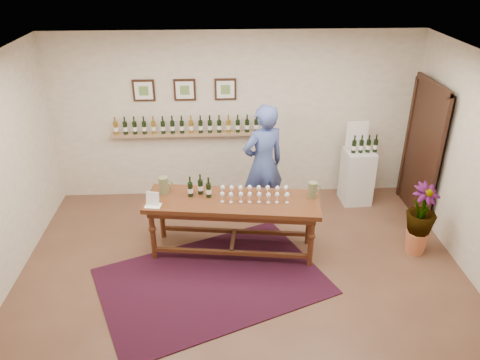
{
  "coord_description": "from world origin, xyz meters",
  "views": [
    {
      "loc": [
        -0.28,
        -4.85,
        4.0
      ],
      "look_at": [
        0.0,
        0.8,
        1.1
      ],
      "focal_mm": 35.0,
      "sensor_mm": 36.0,
      "label": 1
    }
  ],
  "objects_px": {
    "display_pedestal": "(357,176)",
    "tasting_table": "(233,208)",
    "person": "(263,165)",
    "potted_plant": "(420,219)"
  },
  "relations": [
    {
      "from": "display_pedestal",
      "to": "potted_plant",
      "type": "distance_m",
      "value": 1.58
    },
    {
      "from": "person",
      "to": "tasting_table",
      "type": "bearing_deg",
      "value": 35.86
    },
    {
      "from": "display_pedestal",
      "to": "potted_plant",
      "type": "xyz_separation_m",
      "value": [
        0.48,
        -1.51,
        0.08
      ]
    },
    {
      "from": "display_pedestal",
      "to": "potted_plant",
      "type": "bearing_deg",
      "value": -72.52
    },
    {
      "from": "tasting_table",
      "to": "potted_plant",
      "type": "relative_size",
      "value": 2.66
    },
    {
      "from": "tasting_table",
      "to": "person",
      "type": "xyz_separation_m",
      "value": [
        0.5,
        0.86,
        0.24
      ]
    },
    {
      "from": "display_pedestal",
      "to": "person",
      "type": "bearing_deg",
      "value": -163.38
    },
    {
      "from": "tasting_table",
      "to": "person",
      "type": "distance_m",
      "value": 1.02
    },
    {
      "from": "display_pedestal",
      "to": "tasting_table",
      "type": "bearing_deg",
      "value": -147.71
    },
    {
      "from": "potted_plant",
      "to": "display_pedestal",
      "type": "bearing_deg",
      "value": 107.48
    }
  ]
}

